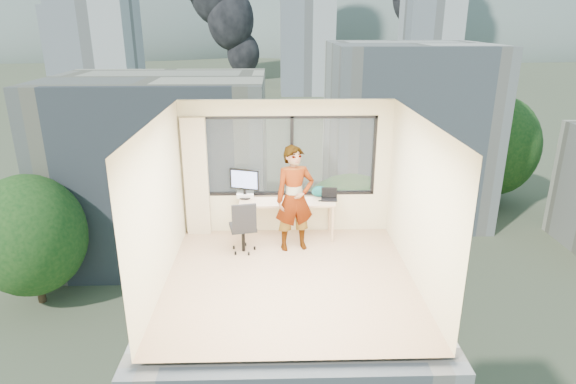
{
  "coord_description": "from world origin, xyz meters",
  "views": [
    {
      "loc": [
        -0.22,
        -6.97,
        3.98
      ],
      "look_at": [
        0.0,
        1.0,
        1.15
      ],
      "focal_mm": 30.38,
      "sensor_mm": 36.0,
      "label": 1
    }
  ],
  "objects_px": {
    "desk": "(287,219)",
    "chair": "(243,226)",
    "monitor": "(245,184)",
    "laptop": "(329,195)",
    "game_console": "(245,195)",
    "person": "(295,199)",
    "handbag": "(319,191)"
  },
  "relations": [
    {
      "from": "person",
      "to": "game_console",
      "type": "xyz_separation_m",
      "value": [
        -0.92,
        0.73,
        -0.18
      ]
    },
    {
      "from": "monitor",
      "to": "handbag",
      "type": "height_order",
      "value": "monitor"
    },
    {
      "from": "person",
      "to": "game_console",
      "type": "relative_size",
      "value": 5.91
    },
    {
      "from": "game_console",
      "to": "handbag",
      "type": "relative_size",
      "value": 1.14
    },
    {
      "from": "desk",
      "to": "monitor",
      "type": "xyz_separation_m",
      "value": [
        -0.8,
        0.14,
        0.67
      ]
    },
    {
      "from": "monitor",
      "to": "laptop",
      "type": "relative_size",
      "value": 1.84
    },
    {
      "from": "chair",
      "to": "game_console",
      "type": "xyz_separation_m",
      "value": [
        0.01,
        0.84,
        0.29
      ]
    },
    {
      "from": "monitor",
      "to": "laptop",
      "type": "xyz_separation_m",
      "value": [
        1.6,
        -0.15,
        -0.2
      ]
    },
    {
      "from": "handbag",
      "to": "laptop",
      "type": "bearing_deg",
      "value": -41.36
    },
    {
      "from": "chair",
      "to": "person",
      "type": "height_order",
      "value": "person"
    },
    {
      "from": "chair",
      "to": "person",
      "type": "xyz_separation_m",
      "value": [
        0.93,
        0.11,
        0.47
      ]
    },
    {
      "from": "chair",
      "to": "monitor",
      "type": "height_order",
      "value": "monitor"
    },
    {
      "from": "desk",
      "to": "game_console",
      "type": "distance_m",
      "value": 0.93
    },
    {
      "from": "desk",
      "to": "chair",
      "type": "xyz_separation_m",
      "value": [
        -0.81,
        -0.61,
        0.12
      ]
    },
    {
      "from": "desk",
      "to": "monitor",
      "type": "height_order",
      "value": "monitor"
    },
    {
      "from": "chair",
      "to": "game_console",
      "type": "height_order",
      "value": "chair"
    },
    {
      "from": "monitor",
      "to": "laptop",
      "type": "distance_m",
      "value": 1.62
    },
    {
      "from": "person",
      "to": "game_console",
      "type": "distance_m",
      "value": 1.19
    },
    {
      "from": "person",
      "to": "monitor",
      "type": "distance_m",
      "value": 1.13
    },
    {
      "from": "laptop",
      "to": "game_console",
      "type": "bearing_deg",
      "value": 177.0
    },
    {
      "from": "person",
      "to": "monitor",
      "type": "xyz_separation_m",
      "value": [
        -0.92,
        0.64,
        0.08
      ]
    },
    {
      "from": "laptop",
      "to": "handbag",
      "type": "relative_size",
      "value": 1.11
    },
    {
      "from": "handbag",
      "to": "monitor",
      "type": "bearing_deg",
      "value": -173.9
    },
    {
      "from": "game_console",
      "to": "laptop",
      "type": "distance_m",
      "value": 1.62
    },
    {
      "from": "desk",
      "to": "person",
      "type": "xyz_separation_m",
      "value": [
        0.12,
        -0.5,
        0.59
      ]
    },
    {
      "from": "chair",
      "to": "handbag",
      "type": "xyz_separation_m",
      "value": [
        1.43,
        0.79,
        0.36
      ]
    },
    {
      "from": "desk",
      "to": "person",
      "type": "distance_m",
      "value": 0.78
    },
    {
      "from": "game_console",
      "to": "person",
      "type": "bearing_deg",
      "value": -39.3
    },
    {
      "from": "desk",
      "to": "person",
      "type": "relative_size",
      "value": 0.93
    },
    {
      "from": "person",
      "to": "laptop",
      "type": "bearing_deg",
      "value": 23.32
    },
    {
      "from": "desk",
      "to": "chair",
      "type": "height_order",
      "value": "chair"
    },
    {
      "from": "chair",
      "to": "game_console",
      "type": "bearing_deg",
      "value": 77.64
    }
  ]
}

